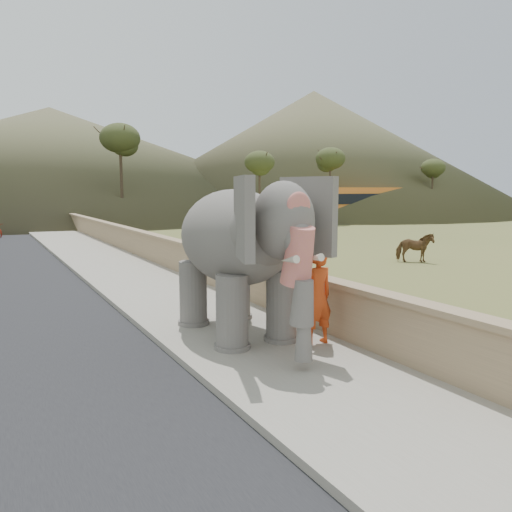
% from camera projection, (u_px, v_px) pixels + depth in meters
% --- Properties ---
extents(ground, '(160.00, 160.00, 0.00)m').
position_uv_depth(ground, '(375.00, 420.00, 6.39)').
color(ground, olive).
rests_on(ground, ground).
extents(walkway, '(3.00, 120.00, 0.15)m').
position_uv_depth(walkway, '(146.00, 285.00, 15.05)').
color(walkway, '#9E9687').
rests_on(walkway, ground).
extents(parapet, '(0.30, 120.00, 1.10)m').
position_uv_depth(parapet, '(196.00, 265.00, 15.78)').
color(parapet, tan).
rests_on(parapet, ground).
extents(cow, '(1.52, 1.39, 1.20)m').
position_uv_depth(cow, '(415.00, 248.00, 20.09)').
color(cow, brown).
rests_on(cow, ground).
extents(distant_car, '(4.55, 2.97, 1.44)m').
position_uv_depth(distant_car, '(249.00, 214.00, 44.72)').
color(distant_car, '#BDBBC2').
rests_on(distant_car, ground).
extents(bus_white, '(11.18, 3.47, 3.10)m').
position_uv_depth(bus_white, '(322.00, 203.00, 49.25)').
color(bus_white, white).
rests_on(bus_white, ground).
extents(bus_orange, '(11.06, 2.80, 3.10)m').
position_uv_depth(bus_orange, '(372.00, 204.00, 46.77)').
color(bus_orange, orange).
rests_on(bus_orange, ground).
extents(hill_right, '(56.00, 56.00, 16.00)m').
position_uv_depth(hill_right, '(313.00, 152.00, 67.71)').
color(hill_right, brown).
rests_on(hill_right, ground).
extents(hill_far, '(80.00, 80.00, 14.00)m').
position_uv_depth(hill_far, '(52.00, 159.00, 68.52)').
color(hill_far, brown).
rests_on(hill_far, ground).
extents(elephant_and_man, '(2.30, 4.07, 2.94)m').
position_uv_depth(elephant_and_man, '(236.00, 258.00, 9.63)').
color(elephant_and_man, slate).
rests_on(elephant_and_man, ground).
extents(trees, '(47.77, 36.49, 8.48)m').
position_uv_depth(trees, '(120.00, 177.00, 31.48)').
color(trees, '#473828').
rests_on(trees, ground).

